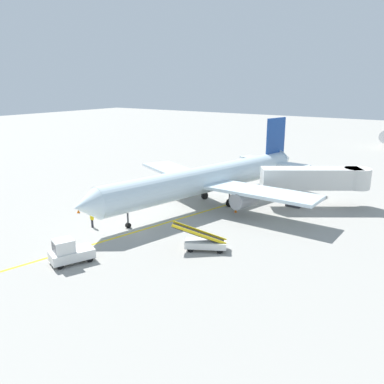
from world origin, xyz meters
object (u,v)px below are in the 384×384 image
object	(u,v)px
baggage_tug_near_wing	(138,190)
safety_cone_wingtip_left	(122,203)
safety_cone_nose_left	(145,202)
safety_cone_wingtip_right	(78,211)
airliner	(209,179)
belt_loader_forward_hold	(204,242)
ground_crew_marshaller	(92,219)
safety_cone_nose_right	(236,211)
pushback_tug	(69,252)
jet_bridge	(322,179)

from	to	relation	value
baggage_tug_near_wing	safety_cone_wingtip_left	size ratio (longest dim) A/B	6.16
baggage_tug_near_wing	safety_cone_nose_left	distance (m)	3.51
safety_cone_wingtip_right	airliner	bearing A→B (deg)	45.59
baggage_tug_near_wing	safety_cone_nose_left	bearing A→B (deg)	-33.32
airliner	belt_loader_forward_hold	bearing A→B (deg)	-59.61
ground_crew_marshaller	safety_cone_wingtip_right	distance (m)	5.64
safety_cone_nose_right	safety_cone_wingtip_right	size ratio (longest dim) A/B	1.00
pushback_tug	belt_loader_forward_hold	world-z (taller)	belt_loader_forward_hold
airliner	pushback_tug	bearing A→B (deg)	-92.91
baggage_tug_near_wing	safety_cone_nose_right	bearing A→B (deg)	6.00
jet_bridge	safety_cone_wingtip_right	bearing A→B (deg)	-140.51
safety_cone_nose_left	safety_cone_nose_right	size ratio (longest dim) A/B	1.00
belt_loader_forward_hold	safety_cone_wingtip_left	xyz separation A→B (m)	(-16.26, 6.03, -0.56)
ground_crew_marshaller	safety_cone_wingtip_left	size ratio (longest dim) A/B	3.86
jet_bridge	safety_cone_wingtip_left	world-z (taller)	jet_bridge
safety_cone_wingtip_right	belt_loader_forward_hold	bearing A→B (deg)	-2.10
pushback_tug	safety_cone_nose_right	bearing A→B (deg)	75.34
jet_bridge	safety_cone_nose_left	world-z (taller)	jet_bridge
airliner	pushback_tug	size ratio (longest dim) A/B	8.63
pushback_tug	safety_cone_nose_right	xyz separation A→B (m)	(5.27, 20.12, -0.77)
airliner	safety_cone_nose_right	bearing A→B (deg)	-8.94
safety_cone_nose_left	safety_cone_wingtip_left	world-z (taller)	same
ground_crew_marshaller	safety_cone_wingtip_right	bearing A→B (deg)	154.74
pushback_tug	belt_loader_forward_hold	xyz separation A→B (m)	(8.10, 8.77, -0.22)
pushback_tug	safety_cone_wingtip_right	size ratio (longest dim) A/B	9.21
pushback_tug	safety_cone_wingtip_left	bearing A→B (deg)	118.87
jet_bridge	ground_crew_marshaller	distance (m)	27.74
baggage_tug_near_wing	safety_cone_nose_left	world-z (taller)	baggage_tug_near_wing
jet_bridge	safety_cone_wingtip_left	bearing A→B (deg)	-147.29
safety_cone_nose_left	safety_cone_nose_right	bearing A→B (deg)	16.69
safety_cone_nose_right	safety_cone_wingtip_left	xyz separation A→B (m)	(-13.43, -5.32, 0.00)
ground_crew_marshaller	safety_cone_nose_right	world-z (taller)	ground_crew_marshaller
jet_bridge	belt_loader_forward_hold	distance (m)	20.18
ground_crew_marshaller	safety_cone_wingtip_left	xyz separation A→B (m)	(-3.17, 7.75, -0.69)
safety_cone_nose_right	safety_cone_wingtip_right	distance (m)	18.68
safety_cone_nose_right	safety_cone_wingtip_right	bearing A→B (deg)	-145.12
ground_crew_marshaller	jet_bridge	bearing A→B (deg)	50.06
airliner	pushback_tug	xyz separation A→B (m)	(-1.06, -20.78, -2.42)
pushback_tug	safety_cone_nose_left	bearing A→B (deg)	109.66
belt_loader_forward_hold	safety_cone_nose_right	distance (m)	11.71
safety_cone_nose_left	pushback_tug	bearing A→B (deg)	-70.34
jet_bridge	airliner	bearing A→B (deg)	-147.51
belt_loader_forward_hold	safety_cone_wingtip_left	size ratio (longest dim) A/B	11.35
ground_crew_marshaller	safety_cone_nose_right	distance (m)	16.63
safety_cone_nose_left	safety_cone_wingtip_left	xyz separation A→B (m)	(-2.18, -1.95, 0.00)
ground_crew_marshaller	safety_cone_nose_right	xyz separation A→B (m)	(10.26, 13.07, -0.69)
belt_loader_forward_hold	ground_crew_marshaller	distance (m)	13.21
baggage_tug_near_wing	ground_crew_marshaller	bearing A→B (deg)	-71.56
belt_loader_forward_hold	safety_cone_wingtip_left	world-z (taller)	belt_loader_forward_hold
jet_bridge	safety_cone_nose_right	size ratio (longest dim) A/B	27.33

